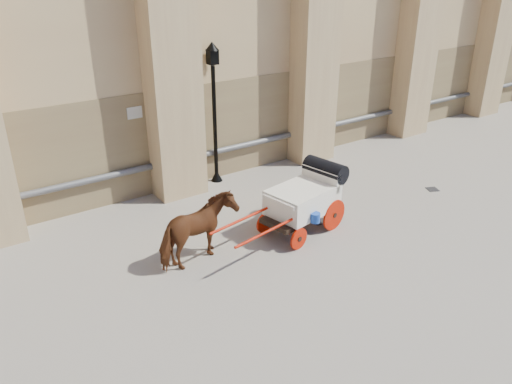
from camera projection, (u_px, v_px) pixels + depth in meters
ground at (281, 232)px, 12.57m from camera, size 90.00×90.00×0.00m
horse at (198, 231)px, 11.02m from camera, size 2.00×1.24×1.57m
carriage at (306, 196)px, 12.41m from camera, size 3.89×1.65×1.65m
street_lamp at (214, 110)px, 14.60m from camera, size 0.39×0.39×4.20m
drain_grate_near at (320, 222)px, 13.08m from camera, size 0.41×0.41×0.01m
drain_grate_far at (432, 189)px, 14.93m from camera, size 0.42×0.42×0.01m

